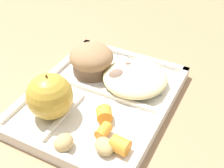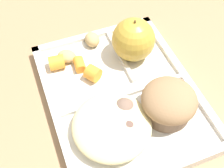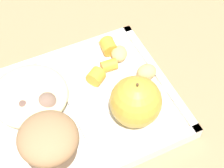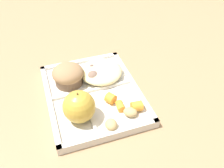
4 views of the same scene
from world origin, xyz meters
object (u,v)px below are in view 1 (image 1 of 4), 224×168
green_apple (50,96)px  plastic_fork (140,76)px  lunch_tray (100,100)px  bran_muffin (92,60)px

green_apple → plastic_fork: (0.17, -0.10, -0.04)m
lunch_tray → green_apple: 0.11m
bran_muffin → lunch_tray: bearing=-139.8°
lunch_tray → green_apple: bearing=145.0°
green_apple → plastic_fork: bearing=-29.2°
lunch_tray → bran_muffin: size_ratio=3.56×
green_apple → plastic_fork: 0.20m
plastic_fork → green_apple: bearing=150.8°
green_apple → bran_muffin: green_apple is taller
green_apple → lunch_tray: bearing=-35.0°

